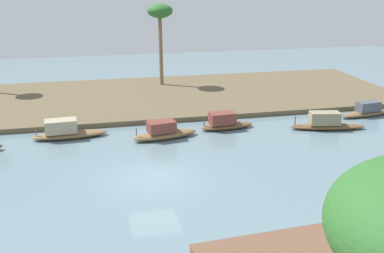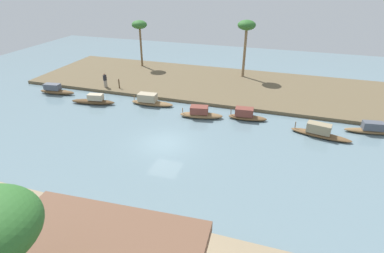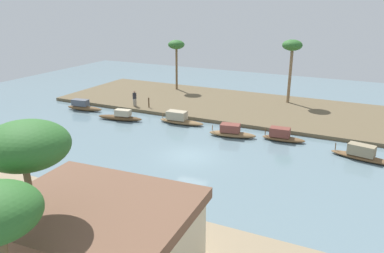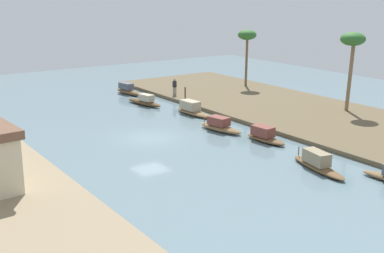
# 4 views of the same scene
# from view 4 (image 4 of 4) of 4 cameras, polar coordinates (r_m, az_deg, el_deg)

# --- Properties ---
(river_water) EXTENTS (74.08, 74.08, 0.00)m
(river_water) POSITION_cam_4_polar(r_m,az_deg,el_deg) (39.61, -4.67, -1.27)
(river_water) COLOR slate
(river_water) RESTS_ON ground
(riverbank_left) EXTENTS (43.80, 13.21, 0.35)m
(riverbank_left) POSITION_cam_4_polar(r_m,az_deg,el_deg) (48.62, 10.98, 1.75)
(riverbank_left) COLOR brown
(riverbank_left) RESTS_ON ground
(sampan_open_hull) EXTENTS (5.05, 1.98, 1.17)m
(sampan_open_hull) POSITION_cam_4_polar(r_m,az_deg,el_deg) (33.51, 13.60, -3.92)
(sampan_open_hull) COLOR brown
(sampan_open_hull) RESTS_ON river_water
(sampan_midstream) EXTENTS (4.82, 1.76, 1.11)m
(sampan_midstream) POSITION_cam_4_polar(r_m,az_deg,el_deg) (50.77, -5.19, 2.77)
(sampan_midstream) COLOR brown
(sampan_midstream) RESTS_ON river_water
(sampan_near_left_bank) EXTENTS (4.27, 1.88, 1.14)m
(sampan_near_left_bank) POSITION_cam_4_polar(r_m,az_deg,el_deg) (41.38, 3.10, 0.07)
(sampan_near_left_bank) COLOR brown
(sampan_near_left_bank) RESTS_ON river_water
(sampan_with_red_awning) EXTENTS (3.68, 1.35, 1.14)m
(sampan_with_red_awning) POSITION_cam_4_polar(r_m,az_deg,el_deg) (38.84, 7.97, -1.02)
(sampan_with_red_awning) COLOR brown
(sampan_with_red_awning) RESTS_ON river_water
(sampan_with_tall_canopy) EXTENTS (4.63, 1.44, 1.22)m
(sampan_with_tall_canopy) POSITION_cam_4_polar(r_m,az_deg,el_deg) (46.78, 0.01, 1.88)
(sampan_with_tall_canopy) COLOR brown
(sampan_with_tall_canopy) RESTS_ON river_water
(sampan_foreground) EXTENTS (4.30, 1.38, 1.18)m
(sampan_foreground) POSITION_cam_4_polar(r_m,az_deg,el_deg) (56.36, -7.04, 4.00)
(sampan_foreground) COLOR brown
(sampan_foreground) RESTS_ON river_water
(person_on_near_bank) EXTENTS (0.44, 0.44, 1.69)m
(person_on_near_bank) POSITION_cam_4_polar(r_m,az_deg,el_deg) (53.66, -1.92, 4.19)
(person_on_near_bank) COLOR gray
(person_on_near_bank) RESTS_ON riverbank_left
(mooring_post) EXTENTS (0.14, 0.14, 1.08)m
(mooring_post) POSITION_cam_4_polar(r_m,az_deg,el_deg) (52.39, -0.75, 3.76)
(mooring_post) COLOR #4C3823
(mooring_post) RESTS_ON riverbank_left
(palm_tree_left_near) EXTENTS (2.19, 2.19, 7.00)m
(palm_tree_left_near) POSITION_cam_4_polar(r_m,az_deg,el_deg) (48.16, 17.20, 8.75)
(palm_tree_left_near) COLOR #7F6647
(palm_tree_left_near) RESTS_ON riverbank_left
(palm_tree_left_far) EXTENTS (2.07, 2.07, 6.28)m
(palm_tree_left_far) POSITION_cam_4_polar(r_m,az_deg,el_deg) (58.58, 6.06, 9.74)
(palm_tree_left_far) COLOR brown
(palm_tree_left_far) RESTS_ON riverbank_left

